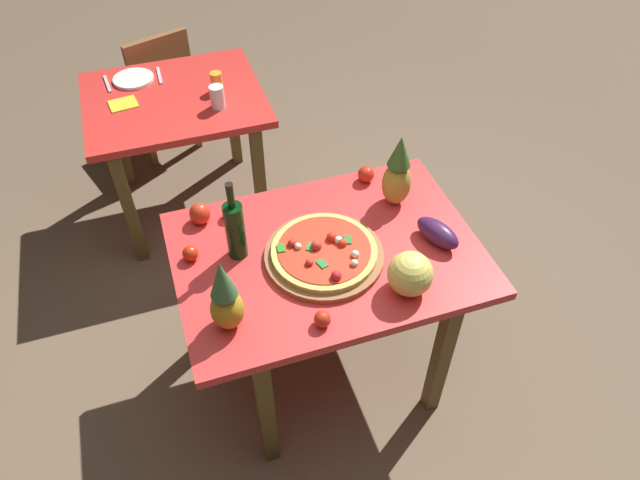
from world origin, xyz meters
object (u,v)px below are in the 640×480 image
at_px(fork_utensil, 107,84).
at_px(tomato_at_corner, 190,253).
at_px(pizza_board, 324,255).
at_px(tomato_beside_pepper, 366,174).
at_px(drinking_glass_juice, 217,82).
at_px(dinner_plate, 133,79).
at_px(tomato_near_board, 230,211).
at_px(pizza, 324,251).
at_px(pineapple_right, 397,174).
at_px(display_table, 327,268).
at_px(dining_chair, 158,86).
at_px(knife_utensil, 159,75).
at_px(background_table, 177,115).
at_px(eggplant, 438,233).
at_px(melon, 410,274).
at_px(drinking_glass_water, 217,97).
at_px(wine_bottle, 235,229).
at_px(bell_pepper, 200,214).
at_px(tomato_by_bottle, 322,319).
at_px(pineapple_left, 225,299).
at_px(napkin_folded, 123,104).

bearing_deg(fork_utensil, tomato_at_corner, -87.04).
xyz_separation_m(pizza_board, tomato_beside_pepper, (0.33, 0.38, 0.02)).
distance_m(drinking_glass_juice, dinner_plate, 0.49).
bearing_deg(tomato_near_board, pizza, -49.61).
bearing_deg(pineapple_right, tomato_beside_pepper, 110.95).
relative_size(display_table, dining_chair, 1.40).
xyz_separation_m(pizza, tomato_at_corner, (-0.49, 0.16, -0.01)).
distance_m(display_table, knife_utensil, 1.62).
bearing_deg(pizza_board, display_table, 53.80).
relative_size(background_table, eggplant, 4.67).
xyz_separation_m(pineapple_right, tomato_near_board, (-0.68, 0.13, -0.12)).
bearing_deg(fork_utensil, tomato_near_board, -77.31).
relative_size(dining_chair, melon, 5.06).
xyz_separation_m(drinking_glass_water, fork_utensil, (-0.53, 0.41, -0.05)).
xyz_separation_m(display_table, pizza, (-0.02, -0.03, 0.14)).
relative_size(background_table, tomato_beside_pepper, 12.71).
height_order(pizza, knife_utensil, pizza).
height_order(wine_bottle, bell_pepper, wine_bottle).
bearing_deg(bell_pepper, drinking_glass_juice, 74.57).
bearing_deg(bell_pepper, tomato_at_corner, -110.54).
bearing_deg(background_table, fork_utensil, 144.05).
bearing_deg(background_table, knife_utensil, 99.49).
relative_size(eggplant, tomato_beside_pepper, 2.72).
relative_size(pizza_board, tomato_by_bottle, 7.61).
xyz_separation_m(display_table, pineapple_left, (-0.44, -0.22, 0.24)).
bearing_deg(display_table, tomato_by_bottle, -111.66).
bearing_deg(napkin_folded, dining_chair, 71.84).
height_order(bell_pepper, drinking_glass_water, drinking_glass_water).
bearing_deg(melon, napkin_folded, 118.76).
distance_m(melon, tomato_at_corner, 0.84).
distance_m(tomato_beside_pepper, knife_utensil, 1.42).
bearing_deg(dinner_plate, pizza, -70.53).
distance_m(pineapple_right, fork_utensil, 1.76).
xyz_separation_m(pineapple_right, drinking_glass_water, (-0.56, 0.96, -0.09)).
relative_size(pizza_board, fork_utensil, 2.58).
distance_m(bell_pepper, napkin_folded, 1.03).
distance_m(tomato_near_board, dinner_plate, 1.27).
distance_m(display_table, wine_bottle, 0.42).
distance_m(dining_chair, eggplant, 2.25).
bearing_deg(fork_utensil, eggplant, -60.37).
relative_size(bell_pepper, eggplant, 0.47).
distance_m(pizza_board, pineapple_right, 0.47).
distance_m(background_table, pineapple_right, 1.41).
xyz_separation_m(eggplant, tomato_near_board, (-0.75, 0.40, -0.01)).
relative_size(display_table, drinking_glass_water, 10.15).
bearing_deg(pineapple_left, pizza, 24.73).
xyz_separation_m(pineapple_left, tomato_by_bottle, (0.31, -0.11, -0.11)).
distance_m(pizza_board, tomato_beside_pepper, 0.50).
bearing_deg(dining_chair, tomato_at_corner, 69.09).
distance_m(dining_chair, tomato_beside_pepper, 1.80).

